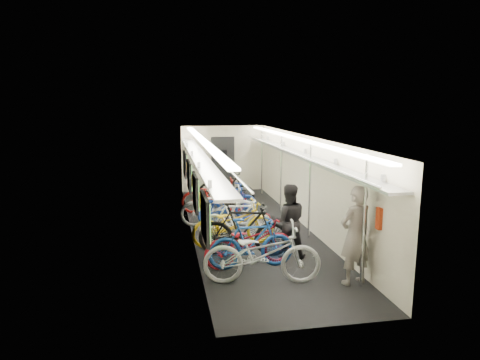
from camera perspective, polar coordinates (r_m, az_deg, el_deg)
name	(u,v)px	position (r m, az deg, el deg)	size (l,w,h in m)	color
train_car_shell	(231,162)	(11.43, -1.18, 2.35)	(10.00, 10.00, 10.00)	black
bicycle_0	(262,254)	(7.83, 2.96, -9.77)	(0.74, 2.13, 1.12)	#B3B4B8
bicycle_1	(251,243)	(8.50, 1.51, -8.39)	(0.49, 1.72, 1.04)	#184495
bicycle_2	(249,242)	(8.62, 1.25, -8.32)	(0.65, 1.87, 0.98)	maroon
bicycle_3	(244,229)	(9.14, 0.51, -6.59)	(0.55, 1.95, 1.17)	black
bicycle_4	(234,224)	(9.81, -0.86, -5.85)	(0.68, 1.94, 1.02)	gold
bicycle_5	(237,220)	(10.04, -0.40, -5.33)	(0.50, 1.78, 1.07)	white
bicycle_6	(219,206)	(11.34, -2.84, -3.52)	(0.71, 2.03, 1.06)	#ADAEB2
bicycle_7	(228,203)	(11.54, -1.57, -3.10)	(0.53, 1.87, 1.13)	navy
bicycle_8	(214,196)	(12.71, -3.47, -2.10)	(0.68, 1.94, 1.02)	maroon
bicycle_9	(226,189)	(13.47, -1.91, -1.15)	(0.53, 1.87, 1.13)	black
passenger_near	(355,235)	(7.96, 15.12, -7.15)	(0.66, 0.43, 1.81)	gray
passenger_mid	(288,221)	(9.06, 6.45, -5.46)	(0.77, 0.60, 1.58)	black
backpack	(384,218)	(7.79, 18.70, -4.86)	(0.26, 0.14, 0.38)	#AC2F11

